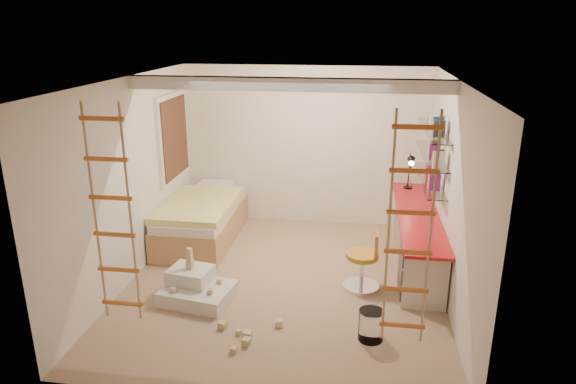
% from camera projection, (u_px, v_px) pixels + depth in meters
% --- Properties ---
extents(floor, '(4.50, 4.50, 0.00)m').
position_uv_depth(floor, '(285.00, 283.00, 6.70)').
color(floor, tan).
rests_on(floor, ground).
extents(ceiling_beam, '(4.00, 0.18, 0.16)m').
position_uv_depth(ceiling_beam, '(288.00, 84.00, 6.19)').
color(ceiling_beam, white).
rests_on(ceiling_beam, ceiling).
extents(window_frame, '(0.06, 1.15, 1.35)m').
position_uv_depth(window_frame, '(173.00, 137.00, 7.89)').
color(window_frame, white).
rests_on(window_frame, wall_left).
extents(window_blind, '(0.02, 1.00, 1.20)m').
position_uv_depth(window_blind, '(175.00, 138.00, 7.88)').
color(window_blind, '#4C2D1E').
rests_on(window_blind, window_frame).
extents(rope_ladder_left, '(0.41, 0.04, 2.13)m').
position_uv_depth(rope_ladder_left, '(113.00, 216.00, 4.76)').
color(rope_ladder_left, orange).
rests_on(rope_ladder_left, ceiling).
extents(rope_ladder_right, '(0.41, 0.04, 2.13)m').
position_uv_depth(rope_ladder_right, '(409.00, 233.00, 4.39)').
color(rope_ladder_right, '#C35421').
rests_on(rope_ladder_right, ceiling).
extents(waste_bin, '(0.27, 0.27, 0.34)m').
position_uv_depth(waste_bin, '(371.00, 325.00, 5.45)').
color(waste_bin, white).
rests_on(waste_bin, floor).
extents(desk, '(0.56, 2.80, 0.75)m').
position_uv_depth(desk, '(416.00, 236.00, 7.14)').
color(desk, red).
rests_on(desk, floor).
extents(shelves, '(0.25, 1.80, 0.71)m').
position_uv_depth(shelves, '(431.00, 155.00, 7.03)').
color(shelves, white).
rests_on(shelves, wall_right).
extents(bed, '(1.02, 2.00, 0.69)m').
position_uv_depth(bed, '(202.00, 219.00, 7.95)').
color(bed, '#AD7F51').
rests_on(bed, floor).
extents(task_lamp, '(0.14, 0.36, 0.57)m').
position_uv_depth(task_lamp, '(410.00, 167.00, 7.82)').
color(task_lamp, black).
rests_on(task_lamp, desk).
extents(swivel_chair, '(0.48, 0.48, 0.78)m').
position_uv_depth(swivel_chair, '(364.00, 268.00, 6.47)').
color(swivel_chair, '#C08925').
rests_on(swivel_chair, floor).
extents(play_platform, '(0.91, 0.76, 0.36)m').
position_uv_depth(play_platform, '(196.00, 288.00, 6.27)').
color(play_platform, silver).
rests_on(play_platform, floor).
extents(toy_blocks, '(1.37, 1.16, 0.63)m').
position_uv_depth(toy_blocks, '(218.00, 301.00, 5.85)').
color(toy_blocks, '#CCB284').
rests_on(toy_blocks, floor).
extents(books, '(0.14, 0.64, 0.92)m').
position_uv_depth(books, '(432.00, 147.00, 7.00)').
color(books, '#8C1E7F').
rests_on(books, shelves).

